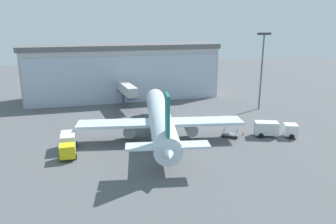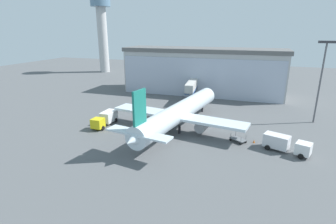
{
  "view_description": "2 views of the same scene",
  "coord_description": "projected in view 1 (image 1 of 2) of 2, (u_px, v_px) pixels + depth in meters",
  "views": [
    {
      "loc": [
        -10.12,
        -44.56,
        19.8
      ],
      "look_at": [
        3.27,
        6.84,
        5.0
      ],
      "focal_mm": 35.0,
      "sensor_mm": 36.0,
      "label": 1
    },
    {
      "loc": [
        16.47,
        -40.01,
        19.43
      ],
      "look_at": [
        -0.44,
        9.14,
        3.07
      ],
      "focal_mm": 28.0,
      "sensor_mm": 36.0,
      "label": 2
    }
  ],
  "objects": [
    {
      "name": "catering_truck",
      "position": [
        68.0,
        144.0,
        50.64
      ],
      "size": [
        2.51,
        7.3,
        2.65
      ],
      "rotation": [
        0.0,
        0.0,
        4.71
      ],
      "color": "yellow",
      "rests_on": "ground"
    },
    {
      "name": "safety_cone_wingtip",
      "position": [
        243.0,
        133.0,
        58.9
      ],
      "size": [
        0.36,
        0.36,
        0.55
      ],
      "primitive_type": "cone",
      "color": "orange",
      "rests_on": "ground"
    },
    {
      "name": "baggage_cart",
      "position": [
        230.0,
        134.0,
        57.73
      ],
      "size": [
        3.22,
        2.85,
        1.5
      ],
      "rotation": [
        0.0,
        0.0,
        2.57
      ],
      "color": "slate",
      "rests_on": "ground"
    },
    {
      "name": "terminal_building",
      "position": [
        123.0,
        71.0,
        86.09
      ],
      "size": [
        49.64,
        13.41,
        14.09
      ],
      "rotation": [
        0.0,
        0.0,
        0.01
      ],
      "color": "#ADADAD",
      "rests_on": "ground"
    },
    {
      "name": "safety_cone_nose",
      "position": [
        162.0,
        149.0,
        51.88
      ],
      "size": [
        0.36,
        0.36,
        0.55
      ],
      "primitive_type": "cone",
      "color": "orange",
      "rests_on": "ground"
    },
    {
      "name": "apron_light_mast",
      "position": [
        262.0,
        64.0,
        73.72
      ],
      "size": [
        3.2,
        0.4,
        17.34
      ],
      "color": "#59595E",
      "rests_on": "ground"
    },
    {
      "name": "jet_bridge",
      "position": [
        127.0,
        90.0,
        75.71
      ],
      "size": [
        3.49,
        11.35,
        5.75
      ],
      "rotation": [
        0.0,
        0.0,
        1.68
      ],
      "color": "beige",
      "rests_on": "ground"
    },
    {
      "name": "ground",
      "position": [
        158.0,
        157.0,
        49.31
      ],
      "size": [
        240.0,
        240.0,
        0.0
      ],
      "primitive_type": "plane",
      "color": "#545659"
    },
    {
      "name": "airplane",
      "position": [
        160.0,
        119.0,
        56.46
      ],
      "size": [
        28.23,
        35.19,
        10.89
      ],
      "rotation": [
        0.0,
        0.0,
        1.41
      ],
      "color": "silver",
      "rests_on": "ground"
    },
    {
      "name": "fuel_truck",
      "position": [
        274.0,
        129.0,
        57.76
      ],
      "size": [
        7.61,
        4.58,
        2.65
      ],
      "rotation": [
        0.0,
        0.0,
        5.93
      ],
      "color": "silver",
      "rests_on": "ground"
    }
  ]
}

